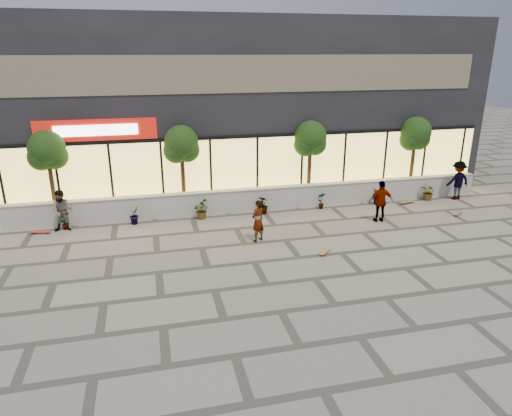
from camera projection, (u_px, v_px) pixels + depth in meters
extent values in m
plane|color=gray|center=(315.00, 279.00, 14.71)|extent=(80.00, 80.00, 0.00)
cube|color=silver|center=(262.00, 199.00, 20.98)|extent=(22.00, 0.35, 1.00)
cube|color=#B2AFA8|center=(262.00, 188.00, 20.81)|extent=(22.00, 0.42, 0.04)
cube|color=black|center=(238.00, 103.00, 24.81)|extent=(24.00, 9.00, 8.50)
cube|color=#FFDD66|center=(257.00, 169.00, 21.49)|extent=(23.04, 0.05, 3.00)
cube|color=black|center=(257.00, 136.00, 20.95)|extent=(23.04, 0.08, 0.15)
cube|color=#B3160C|center=(96.00, 130.00, 19.21)|extent=(5.00, 0.10, 0.90)
cube|color=white|center=(96.00, 130.00, 19.15)|extent=(3.40, 0.06, 0.45)
cube|color=brown|center=(257.00, 74.00, 20.08)|extent=(21.60, 0.05, 1.60)
imported|color=#183410|center=(64.00, 220.00, 18.63)|extent=(0.43, 0.29, 0.81)
imported|color=#183410|center=(135.00, 215.00, 19.25)|extent=(0.57, 0.57, 0.81)
imported|color=#183410|center=(201.00, 210.00, 19.87)|extent=(0.68, 0.77, 0.81)
imported|color=#183410|center=(263.00, 205.00, 20.48)|extent=(0.64, 0.64, 0.81)
imported|color=#183410|center=(322.00, 200.00, 21.10)|extent=(0.46, 0.35, 0.81)
imported|color=#183410|center=(377.00, 196.00, 21.72)|extent=(0.55, 0.57, 0.81)
imported|color=#183410|center=(429.00, 192.00, 22.33)|extent=(0.77, 0.84, 0.81)
cylinder|color=#4A2D1A|center=(52.00, 184.00, 19.28)|extent=(0.18, 0.18, 3.24)
sphere|color=#183410|center=(47.00, 148.00, 18.77)|extent=(1.50, 1.50, 1.50)
sphere|color=#183410|center=(41.00, 157.00, 18.79)|extent=(1.10, 1.10, 1.10)
sphere|color=#183410|center=(55.00, 156.00, 18.99)|extent=(1.10, 1.10, 1.10)
cylinder|color=#4A2D1A|center=(183.00, 176.00, 20.49)|extent=(0.18, 0.18, 3.24)
sphere|color=#183410|center=(181.00, 142.00, 19.98)|extent=(1.50, 1.50, 1.50)
sphere|color=#183410|center=(176.00, 151.00, 20.00)|extent=(1.10, 1.10, 1.10)
sphere|color=#183410|center=(187.00, 150.00, 20.20)|extent=(1.10, 1.10, 1.10)
cylinder|color=#4A2D1A|center=(309.00, 169.00, 21.81)|extent=(0.18, 0.18, 3.24)
sphere|color=#183410|center=(311.00, 137.00, 21.30)|extent=(1.50, 1.50, 1.50)
sphere|color=#183410|center=(306.00, 145.00, 21.32)|extent=(1.10, 1.10, 1.10)
sphere|color=#183410|center=(315.00, 144.00, 21.52)|extent=(1.10, 1.10, 1.10)
cylinder|color=#4A2D1A|center=(412.00, 163.00, 23.02)|extent=(0.18, 0.18, 3.24)
sphere|color=#183410|center=(416.00, 132.00, 22.51)|extent=(1.50, 1.50, 1.50)
sphere|color=#183410|center=(411.00, 140.00, 22.53)|extent=(1.10, 1.10, 1.10)
sphere|color=#183410|center=(419.00, 139.00, 22.73)|extent=(1.10, 1.10, 1.10)
imported|color=white|center=(258.00, 221.00, 17.38)|extent=(0.72, 0.66, 1.65)
imported|color=tan|center=(63.00, 211.00, 18.35)|extent=(0.86, 0.68, 1.73)
imported|color=silver|center=(381.00, 201.00, 19.36)|extent=(1.10, 0.55, 1.81)
imported|color=maroon|center=(458.00, 180.00, 22.33)|extent=(1.27, 0.77, 1.91)
cube|color=olive|center=(325.00, 251.00, 16.55)|extent=(0.65, 0.68, 0.02)
cylinder|color=black|center=(326.00, 250.00, 16.79)|extent=(0.06, 0.06, 0.05)
cylinder|color=black|center=(329.00, 250.00, 16.73)|extent=(0.06, 0.06, 0.05)
cylinder|color=black|center=(321.00, 254.00, 16.41)|extent=(0.06, 0.06, 0.05)
cylinder|color=black|center=(324.00, 255.00, 16.35)|extent=(0.06, 0.06, 0.05)
cube|color=red|center=(41.00, 232.00, 18.31)|extent=(0.81, 0.35, 0.02)
cylinder|color=black|center=(48.00, 232.00, 18.41)|extent=(0.06, 0.04, 0.06)
cylinder|color=black|center=(46.00, 234.00, 18.27)|extent=(0.06, 0.04, 0.06)
cylinder|color=black|center=(35.00, 232.00, 18.39)|extent=(0.06, 0.04, 0.06)
cylinder|color=black|center=(34.00, 234.00, 18.25)|extent=(0.06, 0.04, 0.06)
cube|color=olive|center=(407.00, 202.00, 21.92)|extent=(0.86, 0.37, 0.02)
cylinder|color=black|center=(410.00, 202.00, 22.10)|extent=(0.06, 0.04, 0.06)
cylinder|color=black|center=(412.00, 203.00, 21.98)|extent=(0.06, 0.04, 0.06)
cylinder|color=black|center=(402.00, 203.00, 21.90)|extent=(0.06, 0.04, 0.06)
cylinder|color=black|center=(404.00, 204.00, 21.77)|extent=(0.06, 0.04, 0.06)
cube|color=#6A559C|center=(458.00, 213.00, 20.42)|extent=(0.71, 0.57, 0.02)
cylinder|color=black|center=(458.00, 213.00, 20.64)|extent=(0.06, 0.05, 0.05)
cylinder|color=black|center=(461.00, 213.00, 20.56)|extent=(0.06, 0.05, 0.05)
cylinder|color=black|center=(454.00, 215.00, 20.32)|extent=(0.06, 0.05, 0.05)
cylinder|color=black|center=(457.00, 216.00, 20.24)|extent=(0.06, 0.05, 0.05)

